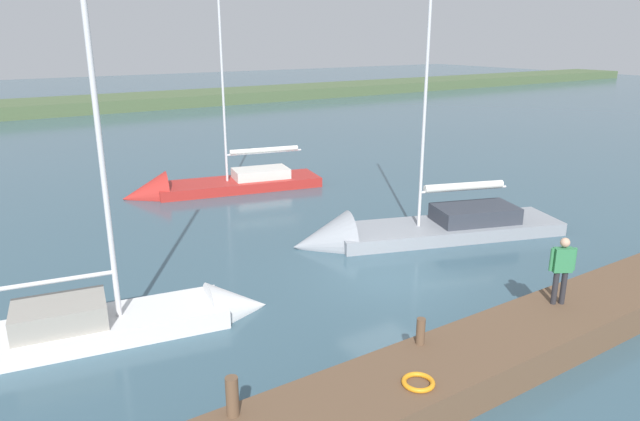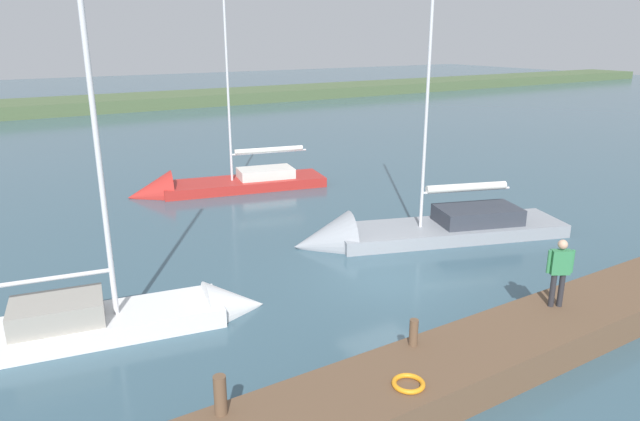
% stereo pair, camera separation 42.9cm
% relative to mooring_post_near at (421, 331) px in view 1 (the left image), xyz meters
% --- Properties ---
extents(ground_plane, '(200.00, 200.00, 0.00)m').
position_rel_mooring_post_near_xyz_m(ground_plane, '(-2.96, -4.51, -1.10)').
color(ground_plane, '#385666').
extents(far_shoreline, '(180.00, 8.00, 2.40)m').
position_rel_mooring_post_near_xyz_m(far_shoreline, '(-2.96, -53.64, -1.10)').
color(far_shoreline, '#4C603D').
rests_on(far_shoreline, ground_plane).
extents(dock_pier, '(19.72, 2.07, 0.79)m').
position_rel_mooring_post_near_xyz_m(dock_pier, '(-2.96, 0.72, -0.70)').
color(dock_pier, brown).
rests_on(dock_pier, ground_plane).
extents(mooring_post_near, '(0.20, 0.20, 0.61)m').
position_rel_mooring_post_near_xyz_m(mooring_post_near, '(0.00, 0.00, 0.00)').
color(mooring_post_near, brown).
rests_on(mooring_post_near, dock_pier).
extents(mooring_post_far, '(0.23, 0.23, 0.77)m').
position_rel_mooring_post_near_xyz_m(mooring_post_far, '(4.53, 0.00, 0.08)').
color(mooring_post_far, brown).
rests_on(mooring_post_far, dock_pier).
extents(life_ring_buoy, '(0.66, 0.66, 0.10)m').
position_rel_mooring_post_near_xyz_m(life_ring_buoy, '(1.10, 1.14, -0.26)').
color(life_ring_buoy, orange).
rests_on(life_ring_buoy, dock_pier).
extents(sailboat_behind_pier, '(10.58, 5.59, 11.42)m').
position_rel_mooring_post_near_xyz_m(sailboat_behind_pier, '(-5.78, -6.95, -0.91)').
color(sailboat_behind_pier, gray).
rests_on(sailboat_behind_pier, ground_plane).
extents(sailboat_inner_slip, '(9.80, 4.22, 9.96)m').
position_rel_mooring_post_near_xyz_m(sailboat_inner_slip, '(-2.17, -17.38, -0.97)').
color(sailboat_inner_slip, '#B22823').
rests_on(sailboat_inner_slip, ground_plane).
extents(sailboat_outer_mooring, '(8.22, 3.14, 9.46)m').
position_rel_mooring_post_near_xyz_m(sailboat_outer_mooring, '(4.83, -5.57, -0.94)').
color(sailboat_outer_mooring, white).
rests_on(sailboat_outer_mooring, ground_plane).
extents(person_on_dock, '(0.59, 0.43, 1.78)m').
position_rel_mooring_post_near_xyz_m(person_on_dock, '(-4.30, 0.45, 0.73)').
color(person_on_dock, '#28282D').
rests_on(person_on_dock, dock_pier).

